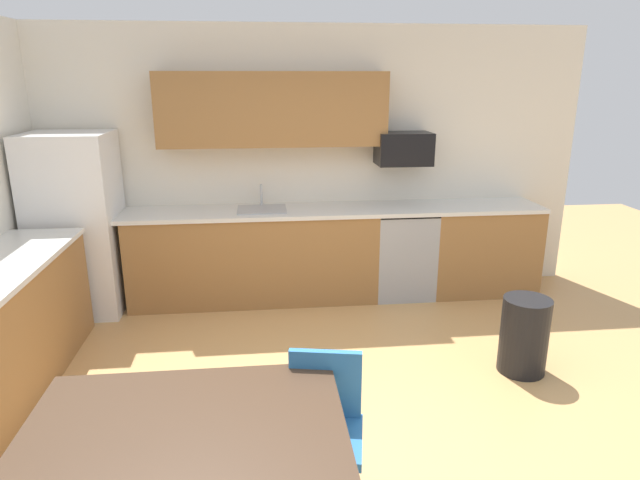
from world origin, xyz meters
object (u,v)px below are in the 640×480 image
object	(u,v)px
oven_range	(402,252)
microwave	(404,149)
dining_table	(186,433)
chair_near_table	(324,422)
refrigerator	(77,225)
trash_bin	(524,335)

from	to	relation	value
oven_range	microwave	distance (m)	1.06
dining_table	chair_near_table	xyz separation A→B (m)	(0.64, 0.28, -0.19)
refrigerator	oven_range	size ratio (longest dim) A/B	1.89
oven_range	microwave	size ratio (longest dim) A/B	1.69
dining_table	chair_near_table	size ratio (longest dim) A/B	1.65
microwave	chair_near_table	distance (m)	3.36
refrigerator	dining_table	size ratio (longest dim) A/B	1.23
refrigerator	dining_table	xyz separation A→B (m)	(1.38, -3.10, -0.17)
chair_near_table	trash_bin	size ratio (longest dim) A/B	1.42
dining_table	trash_bin	bearing A→B (deg)	32.65
dining_table	chair_near_table	world-z (taller)	chair_near_table
refrigerator	trash_bin	size ratio (longest dim) A/B	2.86
microwave	trash_bin	xyz separation A→B (m)	(0.54, -1.78, -1.21)
refrigerator	oven_range	world-z (taller)	refrigerator
refrigerator	microwave	distance (m)	3.25
oven_range	dining_table	distance (m)	3.66
dining_table	oven_range	bearing A→B (deg)	60.50
chair_near_table	microwave	bearing A→B (deg)	68.97
trash_bin	refrigerator	bearing A→B (deg)	156.68
chair_near_table	trash_bin	xyz separation A→B (m)	(1.69, 1.22, -0.20)
trash_bin	microwave	bearing A→B (deg)	106.80
oven_range	dining_table	world-z (taller)	oven_range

